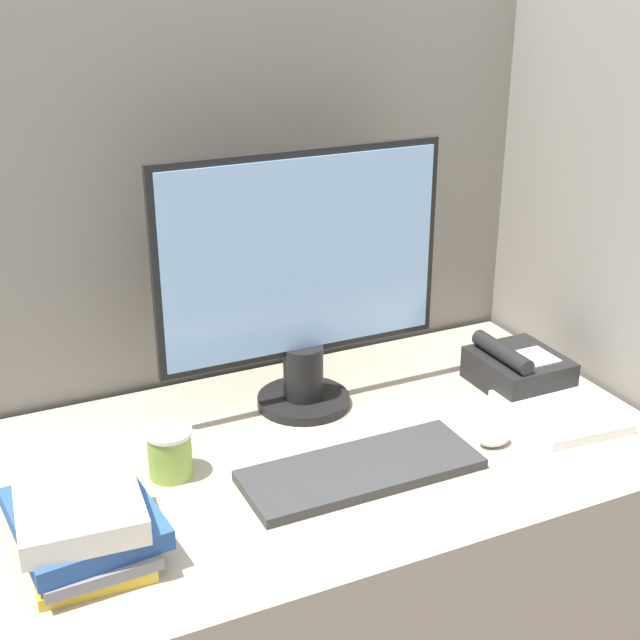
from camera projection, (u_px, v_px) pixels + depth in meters
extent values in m
cube|color=gray|center=(239.00, 326.00, 2.06)|extent=(1.76, 0.04, 1.70)
cube|color=gray|center=(598.00, 334.00, 2.01)|extent=(0.04, 0.83, 1.70)
cube|color=tan|center=(317.00, 601.00, 1.89)|extent=(1.36, 0.77, 0.75)
cylinder|color=black|center=(304.00, 400.00, 1.90)|extent=(0.20, 0.20, 0.02)
cylinder|color=black|center=(303.00, 372.00, 1.88)|extent=(0.08, 0.08, 0.12)
cube|color=black|center=(301.00, 255.00, 1.78)|extent=(0.61, 0.02, 0.43)
cube|color=#8CB7E5|center=(303.00, 257.00, 1.78)|extent=(0.58, 0.01, 0.40)
cube|color=#333333|center=(361.00, 470.00, 1.65)|extent=(0.45, 0.17, 0.02)
ellipsoid|color=silver|center=(494.00, 438.00, 1.75)|extent=(0.07, 0.05, 0.03)
cylinder|color=#8CB247|center=(170.00, 455.00, 1.64)|extent=(0.08, 0.08, 0.09)
cylinder|color=white|center=(168.00, 433.00, 1.62)|extent=(0.09, 0.09, 0.01)
cube|color=gold|center=(87.00, 544.00, 1.44)|extent=(0.19, 0.26, 0.02)
cube|color=slate|center=(84.00, 531.00, 1.44)|extent=(0.19, 0.28, 0.02)
cube|color=#264C8C|center=(84.00, 518.00, 1.43)|extent=(0.23, 0.27, 0.03)
cube|color=silver|center=(78.00, 504.00, 1.40)|extent=(0.21, 0.25, 0.04)
cube|color=black|center=(518.00, 370.00, 1.98)|extent=(0.18, 0.19, 0.07)
cube|color=white|center=(535.00, 357.00, 1.95)|extent=(0.08, 0.09, 0.00)
cylinder|color=black|center=(502.00, 352.00, 1.94)|extent=(0.04, 0.18, 0.04)
cube|color=white|center=(559.00, 412.00, 1.86)|extent=(0.21, 0.25, 0.02)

